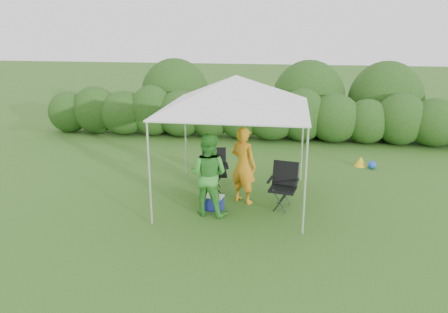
# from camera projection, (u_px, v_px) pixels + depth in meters

# --- Properties ---
(ground) EXTENTS (70.00, 70.00, 0.00)m
(ground) POSITION_uv_depth(u_px,v_px,m) (232.00, 208.00, 9.55)
(ground) COLOR #396620
(hedge) EXTENTS (15.28, 1.53, 1.80)m
(hedge) POSITION_uv_depth(u_px,v_px,m) (258.00, 116.00, 14.96)
(hedge) COLOR #274E18
(hedge) RESTS_ON ground
(canopy) EXTENTS (3.10, 3.10, 2.83)m
(canopy) POSITION_uv_depth(u_px,v_px,m) (236.00, 92.00, 9.30)
(canopy) COLOR silver
(canopy) RESTS_ON ground
(chair_right) EXTENTS (0.69, 0.65, 1.00)m
(chair_right) POSITION_uv_depth(u_px,v_px,m) (284.00, 182.00, 9.48)
(chair_right) COLOR black
(chair_right) RESTS_ON ground
(chair_left) EXTENTS (0.72, 0.68, 1.02)m
(chair_left) POSITION_uv_depth(u_px,v_px,m) (215.00, 167.00, 10.44)
(chair_left) COLOR black
(chair_left) RESTS_ON ground
(man) EXTENTS (0.76, 0.67, 1.74)m
(man) POSITION_uv_depth(u_px,v_px,m) (243.00, 165.00, 9.64)
(man) COLOR orange
(man) RESTS_ON ground
(woman) EXTENTS (0.96, 0.81, 1.75)m
(woman) POSITION_uv_depth(u_px,v_px,m) (208.00, 175.00, 9.03)
(woman) COLOR green
(woman) RESTS_ON ground
(cooler) EXTENTS (0.42, 0.33, 0.32)m
(cooler) POSITION_uv_depth(u_px,v_px,m) (214.00, 203.00, 9.43)
(cooler) COLOR navy
(cooler) RESTS_ON ground
(bottle) EXTENTS (0.07, 0.07, 0.25)m
(bottle) POSITION_uv_depth(u_px,v_px,m) (217.00, 191.00, 9.30)
(bottle) COLOR #592D0C
(bottle) RESTS_ON cooler
(lawn_toy) EXTENTS (0.56, 0.47, 0.28)m
(lawn_toy) POSITION_uv_depth(u_px,v_px,m) (364.00, 162.00, 12.25)
(lawn_toy) COLOR yellow
(lawn_toy) RESTS_ON ground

